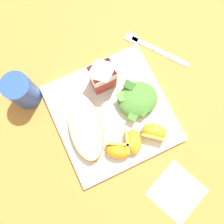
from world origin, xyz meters
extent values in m
plane|color=#C67A33|center=(0.00, 0.00, 0.00)|extent=(3.00, 3.00, 0.00)
cube|color=white|center=(0.00, 0.00, 0.01)|extent=(0.28, 0.28, 0.02)
ellipsoid|color=tan|center=(-0.07, -0.01, 0.03)|extent=(0.11, 0.18, 0.03)
ellipsoid|color=maroon|center=(-0.07, -0.01, 0.04)|extent=(0.10, 0.17, 0.01)
ellipsoid|color=#EAD184|center=(-0.07, -0.01, 0.05)|extent=(0.10, 0.17, 0.01)
ellipsoid|color=#4C8433|center=(0.07, 0.00, 0.04)|extent=(0.10, 0.09, 0.04)
cube|color=#5B8E3D|center=(0.04, 0.02, 0.05)|extent=(0.03, 0.02, 0.01)
cube|color=#4C8433|center=(0.04, -0.03, 0.04)|extent=(0.04, 0.04, 0.01)
cube|color=#336023|center=(0.07, 0.03, 0.05)|extent=(0.04, 0.04, 0.01)
cube|color=#4C8433|center=(0.07, -0.03, 0.04)|extent=(0.03, 0.04, 0.02)
cube|color=#B7332D|center=(0.01, 0.08, 0.06)|extent=(0.06, 0.04, 0.09)
cube|color=white|center=(0.01, 0.08, 0.09)|extent=(0.06, 0.04, 0.03)
pyramid|color=white|center=(0.01, 0.08, 0.12)|extent=(0.06, 0.04, 0.02)
ellipsoid|color=orange|center=(-0.03, -0.09, 0.04)|extent=(0.07, 0.06, 0.04)
cube|color=gold|center=(-0.02, -0.08, 0.04)|extent=(0.05, 0.03, 0.03)
ellipsoid|color=orange|center=(0.02, -0.09, 0.04)|extent=(0.06, 0.07, 0.04)
cube|color=gold|center=(0.00, -0.08, 0.04)|extent=(0.03, 0.06, 0.03)
ellipsoid|color=orange|center=(0.07, -0.09, 0.04)|extent=(0.07, 0.07, 0.04)
cube|color=gold|center=(0.06, -0.10, 0.04)|extent=(0.05, 0.04, 0.03)
cube|color=white|center=(0.06, -0.24, 0.00)|extent=(0.14, 0.14, 0.00)
cube|color=silver|center=(0.19, 0.10, 0.00)|extent=(0.11, 0.14, 0.01)
cube|color=silver|center=(0.14, 0.17, 0.00)|extent=(0.04, 0.04, 0.01)
cylinder|color=#284CA3|center=(-0.18, 0.13, 0.05)|extent=(0.07, 0.07, 0.10)
camera|label=1|loc=(-0.05, -0.11, 0.64)|focal=40.36mm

